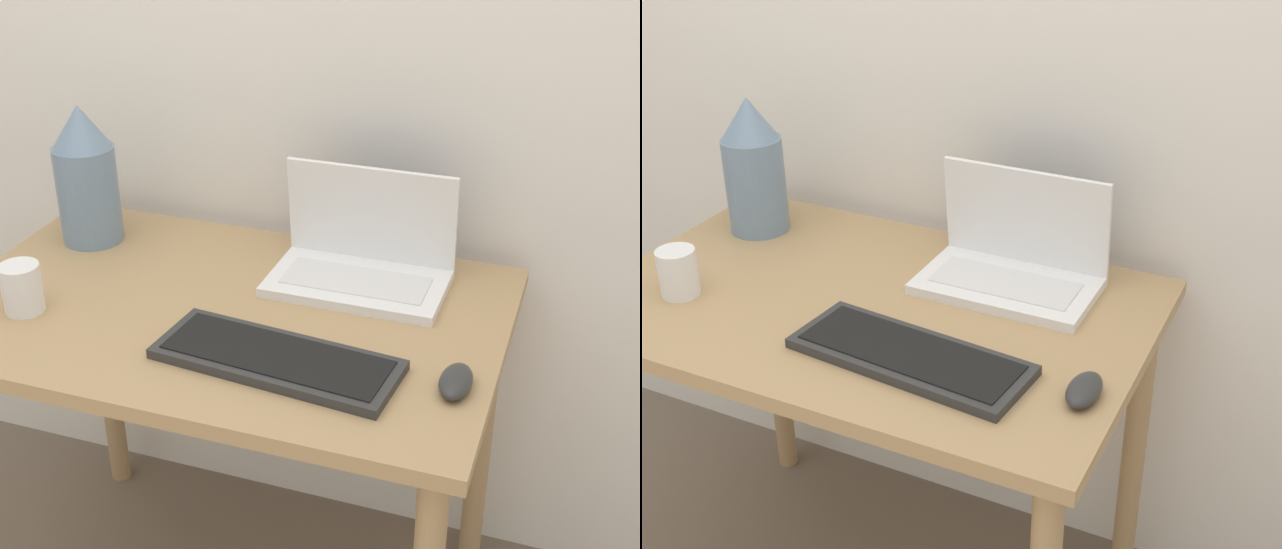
{
  "view_description": "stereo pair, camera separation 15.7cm",
  "coord_description": "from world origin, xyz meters",
  "views": [
    {
      "loc": [
        0.64,
        -0.97,
        1.61
      ],
      "look_at": [
        0.19,
        0.34,
        0.87
      ],
      "focal_mm": 50.0,
      "sensor_mm": 36.0,
      "label": 1
    },
    {
      "loc": [
        0.79,
        -0.91,
        1.61
      ],
      "look_at": [
        0.19,
        0.34,
        0.87
      ],
      "focal_mm": 50.0,
      "sensor_mm": 36.0,
      "label": 2
    }
  ],
  "objects": [
    {
      "name": "mug",
      "position": [
        -0.34,
        0.2,
        0.82
      ],
      "size": [
        0.07,
        0.07,
        0.09
      ],
      "color": "white",
      "rests_on": "desk"
    },
    {
      "name": "keyboard",
      "position": [
        0.17,
        0.19,
        0.78
      ],
      "size": [
        0.43,
        0.19,
        0.02
      ],
      "color": "#2D2D2D",
      "rests_on": "desk"
    },
    {
      "name": "laptop",
      "position": [
        0.22,
        0.52,
        0.82
      ],
      "size": [
        0.34,
        0.21,
        0.22
      ],
      "color": "white",
      "rests_on": "desk"
    },
    {
      "name": "mouse",
      "position": [
        0.47,
        0.21,
        0.79
      ],
      "size": [
        0.05,
        0.1,
        0.03
      ],
      "color": "#2D2D2D",
      "rests_on": "desk"
    },
    {
      "name": "wall_back",
      "position": [
        0.0,
        0.74,
        1.25
      ],
      "size": [
        6.0,
        0.05,
        2.5
      ],
      "color": "white",
      "rests_on": "ground_plane"
    },
    {
      "name": "vase",
      "position": [
        -0.39,
        0.51,
        0.92
      ],
      "size": [
        0.13,
        0.13,
        0.3
      ],
      "color": "slate",
      "rests_on": "desk"
    },
    {
      "name": "desk",
      "position": [
        0.0,
        0.34,
        0.66
      ],
      "size": [
        1.05,
        0.67,
        0.77
      ],
      "color": "tan",
      "rests_on": "ground_plane"
    }
  ]
}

